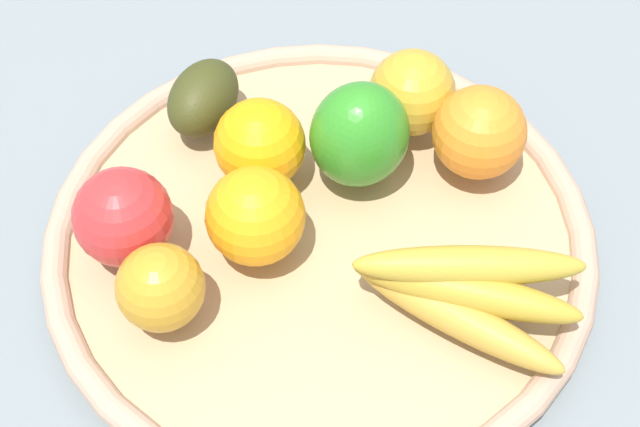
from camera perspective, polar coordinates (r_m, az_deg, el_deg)
ground_plane at (r=0.82m, az=0.00°, el=-2.36°), size 2.40×2.40×0.00m
basket at (r=0.81m, az=0.00°, el=-1.62°), size 0.45×0.45×0.04m
apple_2 at (r=0.73m, az=-9.16°, el=-4.46°), size 0.08×0.08×0.07m
bell_pepper at (r=0.80m, az=2.32°, el=4.61°), size 0.10×0.09×0.10m
banana_bunch at (r=0.73m, az=8.40°, el=-4.50°), size 0.16×0.17×0.06m
orange_2 at (r=0.82m, az=9.27°, el=4.69°), size 0.09×0.09×0.08m
orange_0 at (r=0.75m, az=-3.79°, el=-0.15°), size 0.11×0.11×0.08m
avocado at (r=0.86m, az=-6.82°, el=6.72°), size 0.10×0.09×0.06m
apple_0 at (r=0.77m, az=-11.41°, el=-0.20°), size 0.11×0.11×0.08m
orange_1 at (r=0.80m, az=-3.54°, el=4.05°), size 0.10×0.10×0.08m
apple_1 at (r=0.85m, az=5.39°, el=7.04°), size 0.08×0.08×0.08m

